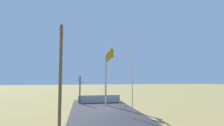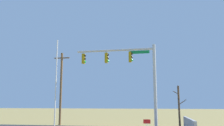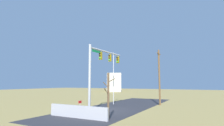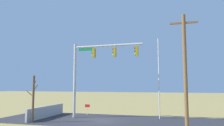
% 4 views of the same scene
% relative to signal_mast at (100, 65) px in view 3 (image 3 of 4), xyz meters
% --- Properties ---
extents(ground_plane, '(160.00, 160.00, 0.00)m').
position_rel_signal_mast_xyz_m(ground_plane, '(-0.84, 0.67, -5.49)').
color(ground_plane, '#9E894C').
extents(road_surface, '(28.00, 8.00, 0.01)m').
position_rel_signal_mast_xyz_m(road_surface, '(-4.84, 0.67, -5.48)').
color(road_surface, '#2D2D33').
rests_on(road_surface, ground_plane).
extents(sidewalk_corner, '(6.00, 6.00, 0.01)m').
position_rel_signal_mast_xyz_m(sidewalk_corner, '(3.06, -0.08, -5.48)').
color(sidewalk_corner, '#B7B5AD').
rests_on(sidewalk_corner, ground_plane).
extents(retaining_fence, '(0.20, 6.70, 1.18)m').
position_rel_signal_mast_xyz_m(retaining_fence, '(4.90, 0.56, -4.90)').
color(retaining_fence, '#A8A8AD').
rests_on(retaining_fence, ground_plane).
extents(signal_mast, '(7.40, 0.57, 7.73)m').
position_rel_signal_mast_xyz_m(signal_mast, '(0.00, 0.00, 0.00)').
color(signal_mast, '#B2B5BA').
rests_on(signal_mast, ground_plane).
extents(flagpole, '(0.10, 0.10, 8.16)m').
position_rel_signal_mast_xyz_m(flagpole, '(-6.57, -1.57, -1.41)').
color(flagpole, silver).
rests_on(flagpole, ground_plane).
extents(utility_pole, '(1.90, 0.26, 8.39)m').
position_rel_signal_mast_xyz_m(utility_pole, '(-8.75, 5.13, -1.13)').
color(utility_pole, brown).
rests_on(utility_pole, ground_plane).
extents(bare_tree, '(1.27, 1.02, 4.23)m').
position_rel_signal_mast_xyz_m(bare_tree, '(4.40, 3.65, -3.31)').
color(bare_tree, brown).
rests_on(bare_tree, ground_plane).
extents(open_sign, '(0.56, 0.04, 1.22)m').
position_rel_signal_mast_xyz_m(open_sign, '(1.33, -1.93, -4.58)').
color(open_sign, silver).
rests_on(open_sign, ground_plane).
extents(distant_building, '(11.24, 9.18, 7.09)m').
position_rel_signal_mast_xyz_m(distant_building, '(-45.25, -21.54, -1.94)').
color(distant_building, beige).
rests_on(distant_building, ground_plane).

